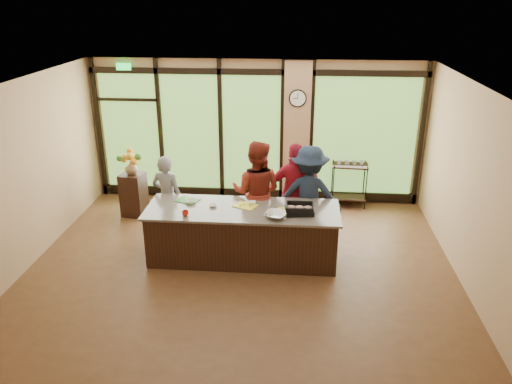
% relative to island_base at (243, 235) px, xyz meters
% --- Properties ---
extents(floor, '(7.00, 7.00, 0.00)m').
position_rel_island_base_xyz_m(floor, '(0.00, -0.30, -0.44)').
color(floor, '#52321D').
rests_on(floor, ground).
extents(ceiling, '(7.00, 7.00, 0.00)m').
position_rel_island_base_xyz_m(ceiling, '(0.00, -0.30, 2.56)').
color(ceiling, silver).
rests_on(ceiling, back_wall).
extents(back_wall, '(7.00, 0.00, 7.00)m').
position_rel_island_base_xyz_m(back_wall, '(0.00, 2.70, 1.06)').
color(back_wall, tan).
rests_on(back_wall, floor).
extents(left_wall, '(0.00, 6.00, 6.00)m').
position_rel_island_base_xyz_m(left_wall, '(-3.50, -0.30, 1.06)').
color(left_wall, tan).
rests_on(left_wall, floor).
extents(right_wall, '(0.00, 6.00, 6.00)m').
position_rel_island_base_xyz_m(right_wall, '(3.50, -0.30, 1.06)').
color(right_wall, tan).
rests_on(right_wall, floor).
extents(window_wall, '(6.90, 0.12, 3.00)m').
position_rel_island_base_xyz_m(window_wall, '(0.16, 2.65, 0.95)').
color(window_wall, tan).
rests_on(window_wall, floor).
extents(island_base, '(3.10, 1.00, 0.88)m').
position_rel_island_base_xyz_m(island_base, '(0.00, 0.00, 0.00)').
color(island_base, black).
rests_on(island_base, floor).
extents(countertop, '(3.20, 1.10, 0.04)m').
position_rel_island_base_xyz_m(countertop, '(0.00, 0.00, 0.46)').
color(countertop, gray).
rests_on(countertop, island_base).
extents(wall_clock, '(0.36, 0.04, 0.36)m').
position_rel_island_base_xyz_m(wall_clock, '(0.85, 2.57, 1.81)').
color(wall_clock, black).
rests_on(wall_clock, window_wall).
extents(cook_left, '(0.64, 0.49, 1.57)m').
position_rel_island_base_xyz_m(cook_left, '(-1.45, 0.70, 0.35)').
color(cook_left, slate).
rests_on(cook_left, floor).
extents(cook_midleft, '(1.02, 0.85, 1.89)m').
position_rel_island_base_xyz_m(cook_midleft, '(0.17, 0.68, 0.50)').
color(cook_midleft, maroon).
rests_on(cook_midleft, floor).
extents(cook_midright, '(1.06, 0.46, 1.80)m').
position_rel_island_base_xyz_m(cook_midright, '(0.87, 0.86, 0.46)').
color(cook_midright, maroon).
rests_on(cook_midright, floor).
extents(cook_right, '(1.21, 0.76, 1.80)m').
position_rel_island_base_xyz_m(cook_right, '(1.10, 0.74, 0.46)').
color(cook_right, '#1A253A').
rests_on(cook_right, floor).
extents(roasting_pan, '(0.48, 0.40, 0.08)m').
position_rel_island_base_xyz_m(roasting_pan, '(0.94, -0.10, 0.52)').
color(roasting_pan, black).
rests_on(roasting_pan, countertop).
extents(mixing_bowl, '(0.45, 0.45, 0.08)m').
position_rel_island_base_xyz_m(mixing_bowl, '(0.56, -0.31, 0.52)').
color(mixing_bowl, silver).
rests_on(mixing_bowl, countertop).
extents(cutting_board_left, '(0.45, 0.41, 0.01)m').
position_rel_island_base_xyz_m(cutting_board_left, '(-0.97, 0.26, 0.49)').
color(cutting_board_left, '#318933').
rests_on(cutting_board_left, countertop).
extents(cutting_board_center, '(0.45, 0.40, 0.01)m').
position_rel_island_base_xyz_m(cutting_board_center, '(0.04, 0.11, 0.49)').
color(cutting_board_center, yellow).
rests_on(cutting_board_center, countertop).
extents(cutting_board_right, '(0.52, 0.47, 0.01)m').
position_rel_island_base_xyz_m(cutting_board_right, '(0.84, -0.01, 0.49)').
color(cutting_board_right, yellow).
rests_on(cutting_board_right, countertop).
extents(prep_bowl_near, '(0.21, 0.21, 0.05)m').
position_rel_island_base_xyz_m(prep_bowl_near, '(-0.89, 0.15, 0.51)').
color(prep_bowl_near, white).
rests_on(prep_bowl_near, countertop).
extents(prep_bowl_mid, '(0.13, 0.13, 0.04)m').
position_rel_island_base_xyz_m(prep_bowl_mid, '(-0.50, 0.04, 0.50)').
color(prep_bowl_mid, white).
rests_on(prep_bowl_mid, countertop).
extents(prep_bowl_far, '(0.17, 0.17, 0.03)m').
position_rel_island_base_xyz_m(prep_bowl_far, '(0.14, 0.23, 0.50)').
color(prep_bowl_far, white).
rests_on(prep_bowl_far, countertop).
extents(red_ramekin, '(0.11, 0.11, 0.08)m').
position_rel_island_base_xyz_m(red_ramekin, '(-0.88, -0.35, 0.52)').
color(red_ramekin, red).
rests_on(red_ramekin, countertop).
extents(flower_stand, '(0.49, 0.49, 0.88)m').
position_rel_island_base_xyz_m(flower_stand, '(-2.39, 1.60, -0.00)').
color(flower_stand, black).
rests_on(flower_stand, floor).
extents(flower_vase, '(0.30, 0.30, 0.26)m').
position_rel_island_base_xyz_m(flower_vase, '(-2.39, 1.60, 0.57)').
color(flower_vase, olive).
rests_on(flower_vase, flower_stand).
extents(bar_cart, '(0.76, 0.47, 1.01)m').
position_rel_island_base_xyz_m(bar_cart, '(1.98, 2.45, 0.16)').
color(bar_cart, black).
rests_on(bar_cart, floor).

